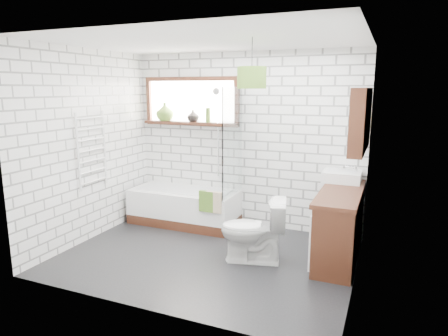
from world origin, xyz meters
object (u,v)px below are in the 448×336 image
at_px(basin, 342,176).
at_px(toilet, 253,230).
at_px(vanity, 340,225).
at_px(bathtub, 184,207).
at_px(pendant, 252,78).

distance_m(basin, toilet, 1.41).
relative_size(vanity, basin, 3.07).
relative_size(bathtub, basin, 3.40).
distance_m(bathtub, vanity, 2.32).
xyz_separation_m(basin, pendant, (-0.82, -1.21, 1.21)).
xyz_separation_m(basin, toilet, (-0.85, -1.00, -0.51)).
xyz_separation_m(bathtub, vanity, (2.29, -0.38, 0.15)).
relative_size(basin, toilet, 0.61).
height_order(basin, pendant, pendant).
bearing_deg(basin, pendant, -124.15).
bearing_deg(pendant, bathtub, 142.32).
relative_size(bathtub, pendant, 5.30).
bearing_deg(toilet, bathtub, -136.45).
height_order(toilet, pendant, pendant).
bearing_deg(bathtub, pendant, -37.68).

